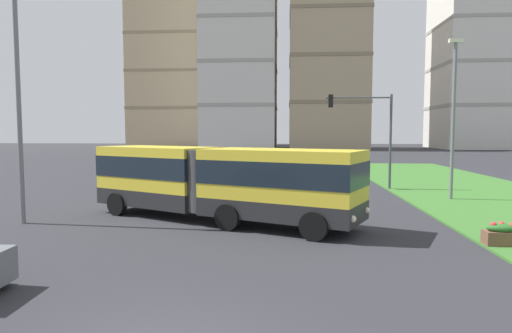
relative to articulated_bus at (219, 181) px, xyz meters
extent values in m
cube|color=yellow|center=(2.56, -1.24, 0.07)|extent=(6.50, 4.73, 2.55)
cube|color=#262628|center=(2.56, -1.24, -0.85)|extent=(6.52, 4.75, 0.70)
cube|color=#19232D|center=(2.56, -1.24, 0.50)|extent=(6.55, 4.78, 0.90)
cube|color=yellow|center=(-2.92, 1.44, 0.07)|extent=(5.76, 4.66, 2.55)
cube|color=#262628|center=(-2.92, 1.44, -0.85)|extent=(5.79, 4.68, 0.70)
cube|color=#19232D|center=(-2.92, 1.44, 0.50)|extent=(5.82, 4.71, 0.90)
cylinder|color=#383838|center=(-0.18, -0.02, 0.07)|extent=(2.40, 2.40, 2.45)
cylinder|color=black|center=(4.71, -0.83, -1.15)|extent=(1.03, 0.66, 1.00)
cylinder|color=black|center=(3.69, -3.12, -1.15)|extent=(1.03, 0.66, 1.00)
cylinder|color=black|center=(1.60, 0.55, -1.15)|extent=(1.03, 0.66, 1.00)
cylinder|color=black|center=(0.59, -1.73, -1.15)|extent=(1.03, 0.66, 1.00)
cylinder|color=black|center=(-3.47, 3.16, -1.15)|extent=(1.01, 0.72, 1.00)
cylinder|color=black|center=(-4.65, 0.95, -1.15)|extent=(1.01, 0.72, 1.00)
sphere|color=#F9EFC6|center=(5.68, -1.65, -0.85)|extent=(0.24, 0.24, 0.24)
sphere|color=#F9EFC6|center=(4.95, -3.29, -0.85)|extent=(0.24, 0.24, 0.24)
cube|color=#19234C|center=(-5.26, 12.63, -1.07)|extent=(4.44, 1.90, 0.80)
cube|color=black|center=(-5.41, 12.63, -0.37)|extent=(2.41, 1.73, 0.60)
cylinder|color=black|center=(-3.78, 13.57, -1.33)|extent=(0.64, 0.23, 0.64)
cylinder|color=black|center=(-3.74, 11.77, -1.33)|extent=(0.64, 0.23, 0.64)
cylinder|color=black|center=(-6.78, 13.50, -1.33)|extent=(0.64, 0.23, 0.64)
cylinder|color=black|center=(-6.74, 11.70, -1.33)|extent=(0.64, 0.23, 0.64)
cube|color=brown|center=(9.60, -3.52, -1.35)|extent=(1.10, 0.56, 0.44)
ellipsoid|color=#2D6B28|center=(9.60, -3.52, -1.03)|extent=(0.99, 0.50, 0.28)
sphere|color=red|center=(9.32, -3.52, -0.93)|extent=(0.20, 0.20, 0.20)
sphere|color=red|center=(9.60, -3.44, -0.93)|extent=(0.20, 0.20, 0.20)
cylinder|color=#474C51|center=(9.20, 10.69, 1.34)|extent=(0.16, 0.16, 5.98)
cylinder|color=#474C51|center=(7.18, 10.69, 4.13)|extent=(4.05, 0.10, 0.10)
cube|color=black|center=(5.45, 10.69, 3.93)|extent=(0.28, 0.28, 0.80)
sphere|color=red|center=(5.45, 10.69, 4.18)|extent=(0.16, 0.16, 0.16)
sphere|color=yellow|center=(5.45, 10.69, 3.92)|extent=(0.16, 0.16, 0.16)
sphere|color=green|center=(5.45, 10.69, 3.66)|extent=(0.16, 0.16, 0.16)
cylinder|color=slate|center=(-7.76, -0.98, 3.12)|extent=(0.18, 0.18, 9.56)
cylinder|color=slate|center=(11.50, 6.48, 2.49)|extent=(0.18, 0.18, 8.29)
cube|color=white|center=(11.50, 6.48, 6.74)|extent=(0.70, 0.28, 0.20)
cube|color=tan|center=(-29.26, 103.47, 17.20)|extent=(19.17, 17.02, 37.70)
cube|color=#85765B|center=(-29.26, 103.47, 8.12)|extent=(19.37, 17.22, 0.70)
cube|color=#85765B|center=(-29.26, 103.47, 17.55)|extent=(19.37, 17.22, 0.70)
cube|color=#85765B|center=(-29.26, 103.47, 26.97)|extent=(19.37, 17.22, 0.70)
cube|color=silver|center=(-7.56, 80.73, 24.22)|extent=(15.23, 19.99, 51.76)
cube|color=#A4A099|center=(-7.56, 80.73, 7.32)|extent=(15.43, 20.19, 0.70)
cube|color=#A4A099|center=(-7.56, 80.73, 15.95)|extent=(15.43, 20.19, 0.70)
cube|color=#A4A099|center=(-7.56, 80.73, 24.57)|extent=(15.43, 20.19, 0.70)
cube|color=tan|center=(11.09, 81.22, 21.44)|extent=(16.03, 17.98, 46.18)
cube|color=#85765B|center=(11.09, 81.22, 7.93)|extent=(16.23, 18.18, 0.70)
cube|color=#85765B|center=(11.09, 81.22, 17.17)|extent=(16.23, 18.18, 0.70)
cube|color=#85765B|center=(11.09, 81.22, 26.40)|extent=(16.23, 18.18, 0.70)
cube|color=silver|center=(45.06, 84.33, 24.49)|extent=(19.78, 17.97, 52.30)
cube|color=#A4A099|center=(45.06, 84.33, 7.41)|extent=(19.98, 18.17, 0.70)
cube|color=#A4A099|center=(45.06, 84.33, 16.13)|extent=(19.98, 18.17, 0.70)
cube|color=#A4A099|center=(45.06, 84.33, 24.84)|extent=(19.98, 18.17, 0.70)
camera|label=1|loc=(2.82, -18.14, 2.01)|focal=31.71mm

